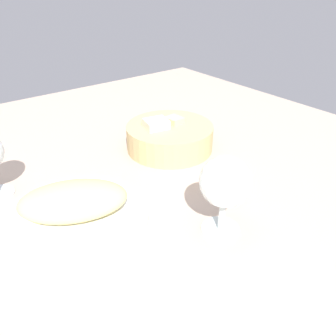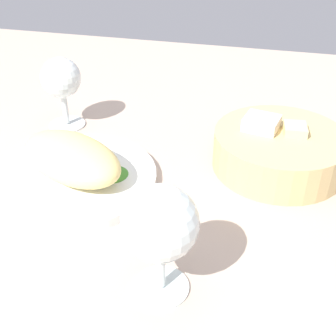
# 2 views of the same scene
# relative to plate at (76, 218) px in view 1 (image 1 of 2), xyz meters

# --- Properties ---
(ground_plane) EXTENTS (1.40, 1.40, 0.02)m
(ground_plane) POSITION_rel_plate_xyz_m (0.10, -0.02, -0.02)
(ground_plane) COLOR #BAA290
(plate) EXTENTS (0.24, 0.24, 0.01)m
(plate) POSITION_rel_plate_xyz_m (0.00, 0.00, 0.00)
(plate) COLOR white
(plate) RESTS_ON ground_plane
(omelette) EXTENTS (0.20, 0.16, 0.06)m
(omelette) POSITION_rel_plate_xyz_m (0.00, 0.00, 0.03)
(omelette) COLOR #EFD683
(omelette) RESTS_ON plate
(lettuce_garnish) EXTENTS (0.05, 0.05, 0.01)m
(lettuce_garnish) POSITION_rel_plate_xyz_m (0.05, 0.01, 0.01)
(lettuce_garnish) COLOR #40852D
(lettuce_garnish) RESTS_ON plate
(bread_basket) EXTENTS (0.20, 0.20, 0.08)m
(bread_basket) POSITION_rel_plate_xyz_m (0.28, 0.11, 0.02)
(bread_basket) COLOR tan
(bread_basket) RESTS_ON ground_plane
(wine_glass_near) EXTENTS (0.08, 0.08, 0.13)m
(wine_glass_near) POSITION_rel_plate_xyz_m (0.17, -0.16, 0.08)
(wine_glass_near) COLOR silver
(wine_glass_near) RESTS_ON ground_plane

